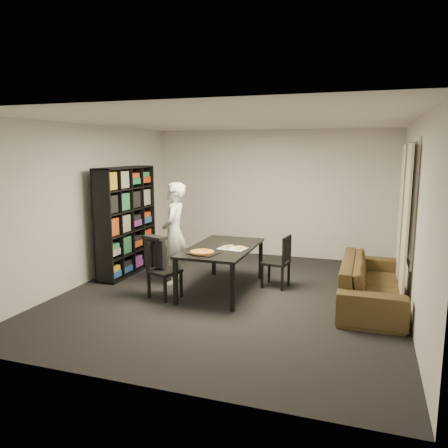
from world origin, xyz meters
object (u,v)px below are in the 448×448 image
(person, at_px, (174,233))
(baking_tray, at_px, (203,253))
(bookshelf, at_px, (126,221))
(sofa, at_px, (372,282))
(dining_table, at_px, (222,251))
(pepperoni_pizza, at_px, (202,252))
(chair_right, at_px, (281,258))
(chair_left, at_px, (161,265))

(person, height_order, baking_tray, person)
(bookshelf, height_order, sofa, bookshelf)
(dining_table, bearing_deg, person, 169.77)
(dining_table, distance_m, person, 0.92)
(bookshelf, relative_size, pepperoni_pizza, 5.43)
(baking_tray, height_order, sofa, baking_tray)
(person, xyz_separation_m, pepperoni_pizza, (0.76, -0.69, -0.10))
(dining_table, xyz_separation_m, person, (-0.89, 0.16, 0.19))
(chair_right, height_order, sofa, chair_right)
(baking_tray, bearing_deg, dining_table, 78.02)
(bookshelf, relative_size, chair_right, 2.24)
(person, height_order, pepperoni_pizza, person)
(chair_right, bearing_deg, dining_table, -54.26)
(chair_left, xyz_separation_m, person, (-0.10, 0.71, 0.35))
(bookshelf, relative_size, person, 1.14)
(baking_tray, distance_m, pepperoni_pizza, 0.03)
(person, distance_m, baking_tray, 1.04)
(baking_tray, height_order, pepperoni_pizza, pepperoni_pizza)
(person, bearing_deg, dining_table, 67.26)
(baking_tray, bearing_deg, chair_right, 45.98)
(chair_right, xyz_separation_m, person, (-1.72, -0.30, 0.35))
(bookshelf, xyz_separation_m, chair_left, (1.17, -0.99, -0.47))
(dining_table, xyz_separation_m, chair_left, (-0.78, -0.55, -0.16))
(dining_table, distance_m, baking_tray, 0.53)
(dining_table, relative_size, pepperoni_pizza, 4.85)
(pepperoni_pizza, bearing_deg, chair_left, -178.45)
(dining_table, distance_m, pepperoni_pizza, 0.55)
(person, bearing_deg, bookshelf, -117.16)
(bookshelf, relative_size, sofa, 0.87)
(chair_left, relative_size, chair_right, 1.00)
(person, bearing_deg, pepperoni_pizza, 35.29)
(dining_table, bearing_deg, baking_tray, -101.98)
(chair_right, height_order, pepperoni_pizza, chair_right)
(sofa, bearing_deg, dining_table, 93.48)
(baking_tray, relative_size, pepperoni_pizza, 1.14)
(baking_tray, bearing_deg, bookshelf, 152.54)
(baking_tray, bearing_deg, sofa, 15.59)
(bookshelf, xyz_separation_m, baking_tray, (1.84, -0.96, -0.24))
(dining_table, bearing_deg, chair_right, 28.88)
(dining_table, distance_m, chair_right, 0.97)
(person, distance_m, sofa, 3.16)
(baking_tray, distance_m, sofa, 2.46)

